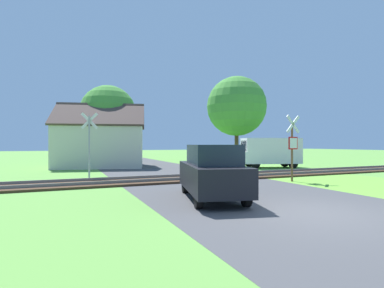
{
  "coord_description": "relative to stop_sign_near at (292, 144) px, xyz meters",
  "views": [
    {
      "loc": [
        -5.97,
        -5.95,
        1.81
      ],
      "look_at": [
        0.5,
        9.0,
        1.8
      ],
      "focal_mm": 28.0,
      "sensor_mm": 36.0,
      "label": 1
    }
  ],
  "objects": [
    {
      "name": "ground_plane",
      "position": [
        -4.16,
        -5.3,
        -1.78
      ],
      "size": [
        160.0,
        160.0,
        0.0
      ],
      "primitive_type": "plane",
      "color": "#5B933D"
    },
    {
      "name": "road_asphalt",
      "position": [
        -4.16,
        -3.3,
        -1.78
      ],
      "size": [
        7.38,
        80.0,
        0.01
      ],
      "primitive_type": "cube",
      "color": "#424244",
      "rests_on": "ground"
    },
    {
      "name": "rail_track",
      "position": [
        -4.16,
        2.7,
        -1.73
      ],
      "size": [
        60.0,
        2.6,
        0.22
      ],
      "color": "#422D1E",
      "rests_on": "ground"
    },
    {
      "name": "stop_sign_near",
      "position": [
        0.0,
        0.0,
        0.0
      ],
      "size": [
        0.87,
        0.18,
        3.19
      ],
      "rotation": [
        0.0,
        0.0,
        3.26
      ],
      "color": "brown",
      "rests_on": "ground"
    },
    {
      "name": "crossing_sign_far",
      "position": [
        -8.86,
        5.14,
        0.2
      ],
      "size": [
        0.85,
        0.28,
        3.45
      ],
      "rotation": [
        0.0,
        0.0,
        -0.29
      ],
      "color": "#9E9EA5",
      "rests_on": "ground"
    },
    {
      "name": "house",
      "position": [
        -7.33,
        13.21,
        -0.01
      ],
      "size": [
        7.8,
        6.88,
        5.02
      ],
      "rotation": [
        0.0,
        0.0,
        -0.25
      ],
      "color": "beige",
      "rests_on": "ground"
    },
    {
      "name": "tree_far",
      "position": [
        8.0,
        17.88,
        4.29
      ],
      "size": [
        6.74,
        6.74,
        9.45
      ],
      "color": "#513823",
      "rests_on": "ground"
    },
    {
      "name": "tree_center",
      "position": [
        -6.6,
        14.74,
        2.62
      ],
      "size": [
        4.66,
        4.66,
        6.74
      ],
      "color": "#513823",
      "rests_on": "ground"
    },
    {
      "name": "mail_truck",
      "position": [
        4.2,
        7.26,
        -0.55
      ],
      "size": [
        5.23,
        3.27,
        2.24
      ],
      "rotation": [
        0.0,
        0.0,
        1.26
      ],
      "color": "white",
      "rests_on": "ground"
    },
    {
      "name": "parked_car",
      "position": [
        -5.65,
        -2.55,
        -0.89
      ],
      "size": [
        2.58,
        4.28,
        1.78
      ],
      "rotation": [
        0.0,
        0.0,
        -0.25
      ],
      "color": "black",
      "rests_on": "ground"
    }
  ]
}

